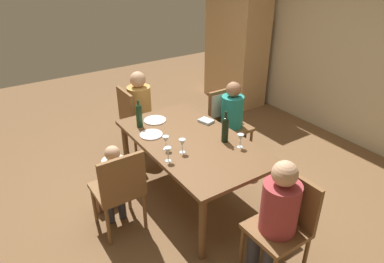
% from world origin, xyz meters
% --- Properties ---
extents(ground_plane, '(10.00, 10.00, 0.00)m').
position_xyz_m(ground_plane, '(0.00, 0.00, 0.00)').
color(ground_plane, brown).
extents(rear_room_partition, '(6.40, 0.12, 2.70)m').
position_xyz_m(rear_room_partition, '(0.00, 2.70, 1.35)').
color(rear_room_partition, beige).
rests_on(rear_room_partition, ground_plane).
extents(armoire_cabinet, '(1.18, 0.62, 2.18)m').
position_xyz_m(armoire_cabinet, '(-1.98, 2.25, 1.10)').
color(armoire_cabinet, tan).
rests_on(armoire_cabinet, ground_plane).
extents(dining_table, '(1.76, 1.00, 0.73)m').
position_xyz_m(dining_table, '(0.00, 0.00, 0.65)').
color(dining_table, brown).
rests_on(dining_table, ground_plane).
extents(chair_right_end, '(0.44, 0.44, 0.92)m').
position_xyz_m(chair_right_end, '(1.26, 0.09, 0.53)').
color(chair_right_end, brown).
rests_on(chair_right_end, ground_plane).
extents(chair_left_end, '(0.44, 0.44, 0.92)m').
position_xyz_m(chair_left_end, '(-1.26, -0.09, 0.53)').
color(chair_left_end, brown).
rests_on(chair_left_end, ground_plane).
extents(chair_far_left, '(0.46, 0.44, 0.92)m').
position_xyz_m(chair_far_left, '(-0.52, 0.88, 0.59)').
color(chair_far_left, brown).
rests_on(chair_far_left, ground_plane).
extents(chair_near, '(0.44, 0.44, 0.92)m').
position_xyz_m(chair_near, '(0.09, -0.88, 0.53)').
color(chair_near, brown).
rests_on(chair_near, ground_plane).
extents(person_woman_host, '(0.31, 0.35, 1.13)m').
position_xyz_m(person_woman_host, '(1.26, -0.03, 0.65)').
color(person_woman_host, '#33333D').
rests_on(person_woman_host, ground_plane).
extents(person_man_bearded, '(0.31, 0.35, 1.14)m').
position_xyz_m(person_man_bearded, '(-1.26, 0.03, 0.66)').
color(person_man_bearded, '#33333D').
rests_on(person_man_bearded, ground_plane).
extents(person_man_guest, '(0.33, 0.28, 1.08)m').
position_xyz_m(person_man_guest, '(-0.37, 0.88, 0.63)').
color(person_man_guest, '#33333D').
rests_on(person_man_guest, ground_plane).
extents(person_child_small, '(0.25, 0.22, 0.94)m').
position_xyz_m(person_child_small, '(-0.02, -0.88, 0.56)').
color(person_child_small, '#33333D').
rests_on(person_child_small, ground_plane).
extents(wine_bottle_tall_green, '(0.07, 0.07, 0.32)m').
position_xyz_m(wine_bottle_tall_green, '(-0.59, -0.32, 0.88)').
color(wine_bottle_tall_green, '#19381E').
rests_on(wine_bottle_tall_green, dining_table).
extents(wine_bottle_dark_red, '(0.07, 0.07, 0.34)m').
position_xyz_m(wine_bottle_dark_red, '(0.21, 0.27, 0.88)').
color(wine_bottle_dark_red, black).
rests_on(wine_bottle_dark_red, dining_table).
extents(wine_glass_near_left, '(0.07, 0.07, 0.15)m').
position_xyz_m(wine_glass_near_left, '(0.22, -0.42, 0.84)').
color(wine_glass_near_left, silver).
rests_on(wine_glass_near_left, dining_table).
extents(wine_glass_centre, '(0.07, 0.07, 0.15)m').
position_xyz_m(wine_glass_centre, '(0.40, 0.32, 0.84)').
color(wine_glass_centre, silver).
rests_on(wine_glass_centre, dining_table).
extents(wine_glass_near_right, '(0.07, 0.07, 0.15)m').
position_xyz_m(wine_glass_near_right, '(0.02, -0.33, 0.84)').
color(wine_glass_near_right, silver).
rests_on(wine_glass_near_right, dining_table).
extents(wine_glass_far, '(0.07, 0.07, 0.15)m').
position_xyz_m(wine_glass_far, '(0.16, -0.22, 0.84)').
color(wine_glass_far, silver).
rests_on(wine_glass_far, dining_table).
extents(dinner_plate_host, '(0.25, 0.25, 0.01)m').
position_xyz_m(dinner_plate_host, '(-0.33, -0.31, 0.74)').
color(dinner_plate_host, white).
rests_on(dinner_plate_host, dining_table).
extents(dinner_plate_guest_left, '(0.26, 0.26, 0.01)m').
position_xyz_m(dinner_plate_guest_left, '(-0.62, -0.11, 0.74)').
color(dinner_plate_guest_left, white).
rests_on(dinner_plate_guest_left, dining_table).
extents(folded_napkin, '(0.19, 0.16, 0.03)m').
position_xyz_m(folded_napkin, '(-0.26, 0.37, 0.75)').
color(folded_napkin, '#ADC6D6').
rests_on(folded_napkin, dining_table).
extents(handbag, '(0.17, 0.30, 0.22)m').
position_xyz_m(handbag, '(-0.35, -0.88, 0.11)').
color(handbag, brown).
rests_on(handbag, ground_plane).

